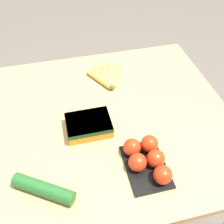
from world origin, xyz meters
The scene contains 6 objects.
ground_plane centered at (0.00, 0.00, 0.00)m, with size 12.00×12.00×0.00m, color #665B51.
dining_table centered at (0.00, 0.00, 0.64)m, with size 1.06×0.99×0.75m.
banana_bunch centered at (-0.04, -0.26, 0.77)m, with size 0.19×0.19×0.04m.
tomato_pack centered at (-0.07, 0.27, 0.79)m, with size 0.15×0.22×0.08m.
carrot_bag centered at (0.11, 0.05, 0.78)m, with size 0.18×0.14×0.05m.
cucumber_near centered at (0.31, 0.30, 0.77)m, with size 0.22×0.16×0.05m.
Camera 1 is at (0.19, 0.77, 1.59)m, focal length 42.00 mm.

